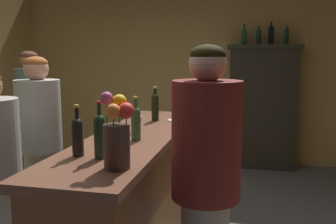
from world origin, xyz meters
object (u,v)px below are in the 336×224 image
object	(u,v)px
wine_bottle_malbec	(136,122)
cheese_plate	(177,120)
display_cabinet	(262,105)
wine_bottle_rose	(100,134)
wine_bottle_pinot	(78,135)
display_bottle_midright	(286,36)
bar_counter	(136,203)
patron_in_grey	(32,123)
wine_bottle_riesling	(155,105)
flower_arrangement	(117,135)
display_bottle_midleft	(259,36)
display_bottle_center	(271,34)
bartender	(206,183)
patron_redhead	(40,143)
wine_glass_front	(137,119)
display_bottle_left	(244,36)
wine_glass_mid	(177,105)

from	to	relation	value
wine_bottle_malbec	cheese_plate	bearing A→B (deg)	80.76
display_cabinet	wine_bottle_rose	bearing A→B (deg)	-105.62
wine_bottle_malbec	wine_bottle_pinot	xyz separation A→B (m)	(-0.21, -0.45, -0.00)
wine_bottle_malbec	display_bottle_midright	xyz separation A→B (m)	(1.24, 3.14, 0.72)
bar_counter	patron_in_grey	world-z (taller)	patron_in_grey
wine_bottle_riesling	flower_arrangement	world-z (taller)	flower_arrangement
wine_bottle_malbec	display_bottle_midleft	xyz separation A→B (m)	(0.85, 3.14, 0.73)
display_bottle_center	bar_counter	bearing A→B (deg)	-110.27
bar_counter	patron_in_grey	size ratio (longest dim) A/B	1.36
wine_bottle_riesling	cheese_plate	bearing A→B (deg)	5.74
bar_counter	display_bottle_midleft	world-z (taller)	display_bottle_midleft
patron_in_grey	display_bottle_midleft	bearing A→B (deg)	72.61
display_bottle_midright	display_bottle_midleft	bearing A→B (deg)	180.00
wine_bottle_pinot	display_bottle_midright	size ratio (longest dim) A/B	1.08
flower_arrangement	wine_bottle_riesling	bearing A→B (deg)	96.66
display_cabinet	bartender	xyz separation A→B (m)	(-0.42, -3.51, -0.00)
patron_redhead	wine_bottle_malbec	bearing A→B (deg)	-24.71
wine_glass_front	patron_in_grey	distance (m)	1.59
wine_bottle_riesling	patron_redhead	world-z (taller)	patron_redhead
wine_bottle_rose	flower_arrangement	size ratio (longest dim) A/B	0.83
wine_bottle_riesling	bartender	bearing A→B (deg)	-62.66
display_bottle_midleft	patron_redhead	distance (m)	3.45
display_bottle_left	wine_glass_mid	bearing A→B (deg)	-105.03
display_bottle_left	patron_in_grey	world-z (taller)	display_bottle_left
patron_in_grey	flower_arrangement	bearing A→B (deg)	-16.37
patron_redhead	wine_glass_front	bearing A→B (deg)	-11.09
wine_bottle_malbec	display_bottle_midleft	bearing A→B (deg)	74.78
display_cabinet	flower_arrangement	bearing A→B (deg)	-102.68
cheese_plate	display_bottle_midleft	distance (m)	2.59
display_cabinet	display_bottle_left	bearing A→B (deg)	180.00
wine_glass_front	display_bottle_midright	size ratio (longest dim) A/B	0.52
bar_counter	display_cabinet	world-z (taller)	display_cabinet
cheese_plate	flower_arrangement	bearing A→B (deg)	-91.29
display_bottle_midleft	bartender	world-z (taller)	display_bottle_midleft
display_bottle_midleft	display_bottle_midright	size ratio (longest dim) A/B	1.02
patron_in_grey	wine_glass_mid	bearing A→B (deg)	30.53
wine_bottle_riesling	display_bottle_left	size ratio (longest dim) A/B	1.07
display_cabinet	cheese_plate	bearing A→B (deg)	-109.22
bartender	wine_glass_front	bearing A→B (deg)	-53.62
wine_bottle_rose	wine_glass_mid	world-z (taller)	wine_bottle_rose
wine_bottle_pinot	bartender	size ratio (longest dim) A/B	0.18
flower_arrangement	patron_redhead	bearing A→B (deg)	136.37
display_bottle_midright	display_cabinet	bearing A→B (deg)	180.00
wine_bottle_rose	patron_in_grey	size ratio (longest dim) A/B	0.19
display_cabinet	patron_redhead	size ratio (longest dim) A/B	1.10
display_bottle_midleft	display_bottle_center	distance (m)	0.17
wine_glass_mid	bartender	distance (m)	1.49
wine_glass_mid	cheese_plate	bearing A→B (deg)	-78.74
flower_arrangement	display_bottle_center	world-z (taller)	display_bottle_center
flower_arrangement	display_bottle_midleft	xyz separation A→B (m)	(0.76, 3.77, 0.68)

